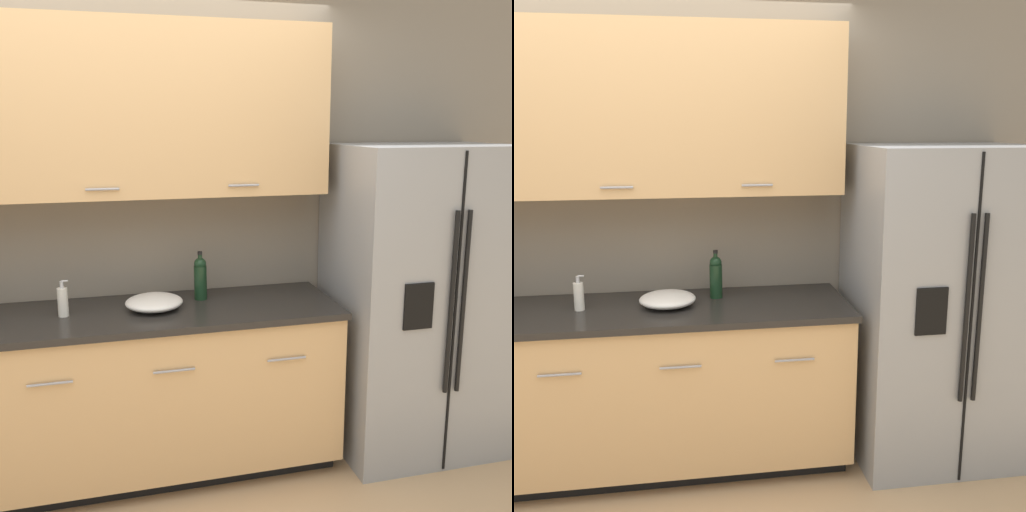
% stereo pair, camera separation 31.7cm
% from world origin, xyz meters
% --- Properties ---
extents(wall_back, '(10.00, 0.39, 2.60)m').
position_xyz_m(wall_back, '(-0.01, 1.13, 1.51)').
color(wall_back, gray).
rests_on(wall_back, ground_plane).
extents(counter_unit, '(2.37, 0.64, 0.92)m').
position_xyz_m(counter_unit, '(-0.03, 0.85, 0.47)').
color(counter_unit, black).
rests_on(counter_unit, ground_plane).
extents(refrigerator, '(0.95, 0.76, 1.75)m').
position_xyz_m(refrigerator, '(1.69, 0.79, 0.87)').
color(refrigerator, gray).
rests_on(refrigerator, ground_plane).
extents(wine_bottle, '(0.07, 0.07, 0.27)m').
position_xyz_m(wine_bottle, '(0.46, 0.96, 1.04)').
color(wine_bottle, black).
rests_on(wine_bottle, counter_unit).
extents(soap_dispenser, '(0.06, 0.05, 0.18)m').
position_xyz_m(soap_dispenser, '(-0.25, 0.85, 1.00)').
color(soap_dispenser, silver).
rests_on(soap_dispenser, counter_unit).
extents(mixing_bowl, '(0.29, 0.29, 0.07)m').
position_xyz_m(mixing_bowl, '(0.20, 0.85, 0.96)').
color(mixing_bowl, white).
rests_on(mixing_bowl, counter_unit).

